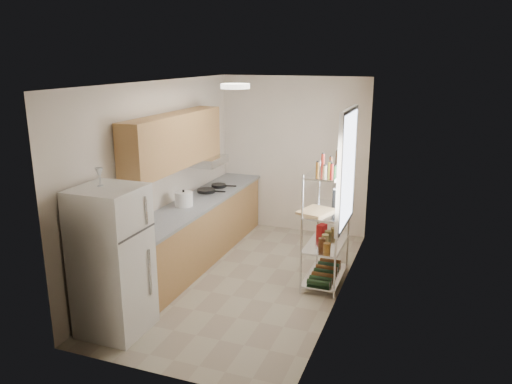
% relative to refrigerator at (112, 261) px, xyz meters
% --- Properties ---
extents(room, '(2.52, 4.42, 2.62)m').
position_rel_refrigerator_xyz_m(room, '(0.87, 1.65, 0.49)').
color(room, '#AAA18A').
rests_on(room, ground).
extents(counter_run, '(0.63, 3.51, 0.90)m').
position_rel_refrigerator_xyz_m(counter_run, '(-0.05, 2.09, -0.35)').
color(counter_run, '#AA7748').
rests_on(counter_run, ground).
extents(upper_cabinets, '(0.33, 2.20, 0.72)m').
position_rel_refrigerator_xyz_m(upper_cabinets, '(-0.18, 1.75, 1.00)').
color(upper_cabinets, '#AA7748').
rests_on(upper_cabinets, room).
extents(range_hood, '(0.50, 0.60, 0.12)m').
position_rel_refrigerator_xyz_m(range_hood, '(-0.13, 2.55, 0.58)').
color(range_hood, '#B7BABC').
rests_on(range_hood, room).
extents(window, '(0.06, 1.00, 1.46)m').
position_rel_refrigerator_xyz_m(window, '(2.10, 2.00, 0.74)').
color(window, white).
rests_on(window, room).
extents(bakers_rack, '(0.45, 0.90, 1.73)m').
position_rel_refrigerator_xyz_m(bakers_rack, '(1.88, 1.95, 0.30)').
color(bakers_rack, silver).
rests_on(bakers_rack, ground).
extents(ceiling_dome, '(0.34, 0.34, 0.05)m').
position_rel_refrigerator_xyz_m(ceiling_dome, '(0.87, 1.35, 1.76)').
color(ceiling_dome, white).
rests_on(ceiling_dome, room).
extents(refrigerator, '(0.66, 0.66, 1.61)m').
position_rel_refrigerator_xyz_m(refrigerator, '(0.00, 0.00, 0.00)').
color(refrigerator, silver).
rests_on(refrigerator, ground).
extents(wine_glass_a, '(0.07, 0.07, 0.18)m').
position_rel_refrigerator_xyz_m(wine_glass_a, '(-0.09, 0.04, 0.90)').
color(wine_glass_a, silver).
rests_on(wine_glass_a, refrigerator).
extents(wine_glass_b, '(0.07, 0.07, 0.19)m').
position_rel_refrigerator_xyz_m(wine_glass_b, '(-0.09, 0.01, 0.90)').
color(wine_glass_b, silver).
rests_on(wine_glass_b, refrigerator).
extents(rice_cooker, '(0.25, 0.25, 0.20)m').
position_rel_refrigerator_xyz_m(rice_cooker, '(-0.10, 1.78, 0.19)').
color(rice_cooker, white).
rests_on(rice_cooker, counter_run).
extents(frying_pan_large, '(0.31, 0.31, 0.05)m').
position_rel_refrigerator_xyz_m(frying_pan_large, '(-0.12, 2.54, 0.12)').
color(frying_pan_large, black).
rests_on(frying_pan_large, counter_run).
extents(frying_pan_small, '(0.28, 0.28, 0.05)m').
position_rel_refrigerator_xyz_m(frying_pan_small, '(-0.07, 2.89, 0.12)').
color(frying_pan_small, black).
rests_on(frying_pan_small, counter_run).
extents(cutting_board, '(0.45, 0.52, 0.03)m').
position_rel_refrigerator_xyz_m(cutting_board, '(1.77, 1.78, 0.22)').
color(cutting_board, tan).
rests_on(cutting_board, bakers_rack).
extents(espresso_machine, '(0.20, 0.26, 0.27)m').
position_rel_refrigerator_xyz_m(espresso_machine, '(1.98, 2.14, 0.34)').
color(espresso_machine, black).
rests_on(espresso_machine, bakers_rack).
extents(storage_bag, '(0.13, 0.16, 0.15)m').
position_rel_refrigerator_xyz_m(storage_bag, '(1.76, 2.20, -0.17)').
color(storage_bag, maroon).
rests_on(storage_bag, bakers_rack).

